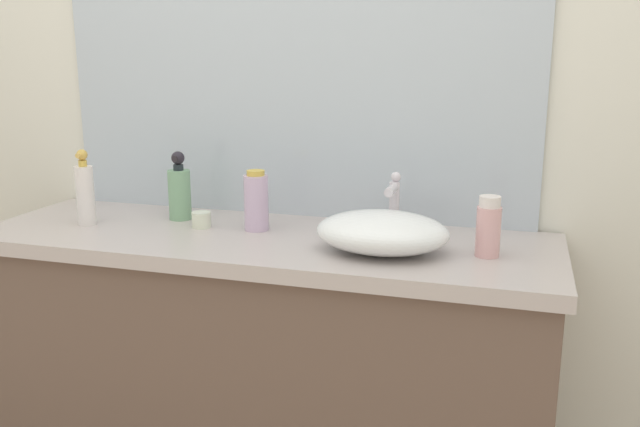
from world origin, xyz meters
The scene contains 10 objects.
bathroom_wall_rear centered at (0.00, 0.73, 1.30)m, with size 6.00×0.06×2.60m, color silver.
vanity_counter centered at (-0.03, 0.42, 0.44)m, with size 1.64×0.53×0.87m.
wall_mirror_panel centered at (-0.03, 0.69, 1.33)m, with size 1.49×0.01×0.93m, color #B2BCC6.
sink_basin centered at (0.33, 0.36, 0.92)m, with size 0.34×0.26×0.10m, color white.
faucet centered at (0.33, 0.51, 0.97)m, with size 0.03×0.12×0.18m.
soap_dispenser centered at (-0.34, 0.53, 0.96)m, with size 0.07×0.07×0.21m.
lotion_bottle centered at (-0.06, 0.48, 0.95)m, with size 0.07×0.07×0.17m.
perfume_bottle centered at (0.59, 0.40, 0.94)m, with size 0.06×0.06×0.15m.
spray_can centered at (-0.57, 0.39, 0.97)m, with size 0.05×0.05×0.23m.
candle_jar centered at (-0.23, 0.46, 0.89)m, with size 0.06×0.06×0.05m, color silver.
Camera 1 is at (0.65, -1.28, 1.37)m, focal length 37.93 mm.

